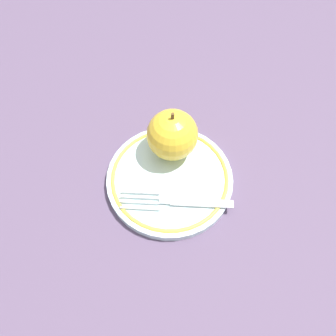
# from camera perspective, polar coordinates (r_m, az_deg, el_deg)

# --- Properties ---
(ground_plane) EXTENTS (2.00, 2.00, 0.00)m
(ground_plane) POSITION_cam_1_polar(r_m,az_deg,el_deg) (0.52, 0.28, -2.29)
(ground_plane) COLOR #54435D
(plate) EXTENTS (0.20, 0.20, 0.02)m
(plate) POSITION_cam_1_polar(r_m,az_deg,el_deg) (0.52, 0.00, -1.59)
(plate) COLOR silver
(plate) RESTS_ON ground_plane
(apple_red_whole) EXTENTS (0.08, 0.08, 0.09)m
(apple_red_whole) POSITION_cam_1_polar(r_m,az_deg,el_deg) (0.50, 0.76, 5.79)
(apple_red_whole) COLOR gold
(apple_red_whole) RESTS_ON plate
(fork) EXTENTS (0.15, 0.11, 0.00)m
(fork) POSITION_cam_1_polar(r_m,az_deg,el_deg) (0.49, 2.04, -5.91)
(fork) COLOR silver
(fork) RESTS_ON plate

